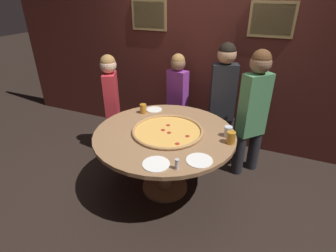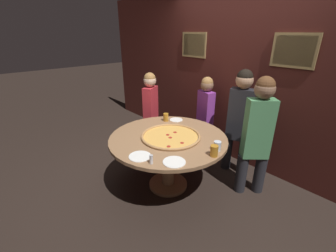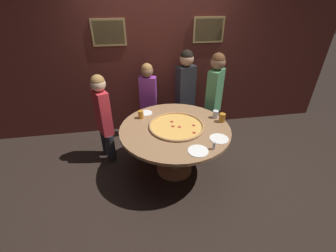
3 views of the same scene
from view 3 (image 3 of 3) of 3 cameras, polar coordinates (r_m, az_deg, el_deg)
ground_plane at (r=3.44m, az=1.58°, el=-10.97°), size 24.00×24.00×0.00m
back_wall at (r=3.99m, az=-1.92°, el=16.68°), size 6.40×0.08×2.60m
dining_table at (r=3.07m, az=1.74°, el=-2.68°), size 1.48×1.48×0.74m
giant_pizza at (r=3.01m, az=2.16°, el=0.06°), size 0.75×0.75×0.03m
drink_cup_near_left at (r=3.27m, az=11.96°, el=2.93°), size 0.08×0.08×0.11m
drink_cup_far_left at (r=3.18m, az=13.59°, el=2.05°), size 0.08×0.08×0.12m
drink_cup_by_shaker at (r=3.21m, az=-6.91°, el=2.93°), size 0.08×0.08×0.11m
white_plate_near_front at (r=2.83m, az=12.83°, el=-3.16°), size 0.23×0.23×0.01m
white_plate_far_back at (r=3.36m, az=-5.65°, el=3.32°), size 0.19×0.19×0.01m
white_plate_left_side at (r=2.59m, az=7.63°, el=-6.29°), size 0.24×0.24×0.01m
condiment_shaker at (r=2.62m, az=11.59°, el=-4.92°), size 0.04×0.04×0.10m
diner_side_right at (r=3.76m, az=11.67°, el=7.97°), size 0.36×0.37×1.52m
diner_side_left at (r=3.87m, az=-5.03°, el=7.40°), size 0.35×0.21×1.32m
diner_centre_back at (r=3.37m, az=-16.15°, el=2.82°), size 0.26×0.36×1.36m
diner_far_left at (r=3.89m, az=4.44°, el=9.29°), size 0.40×0.27×1.52m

